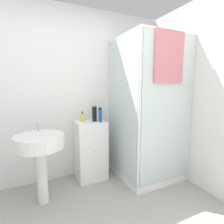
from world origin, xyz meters
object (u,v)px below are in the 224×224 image
Objects in this scene: sink at (40,148)px; shampoo_bottle_tall_black at (94,113)px; shampoo_bottle_blue at (100,115)px; soap_dispenser at (82,118)px.

shampoo_bottle_tall_black reaches higher than sink.
soap_dispenser is at bearing 155.21° from shampoo_bottle_blue.
shampoo_bottle_tall_black is at bearing 22.36° from sink.
soap_dispenser is (0.59, 0.33, 0.25)m from sink.
soap_dispenser is 0.26m from shampoo_bottle_blue.
shampoo_bottle_tall_black is at bearing 118.81° from shampoo_bottle_blue.
soap_dispenser is at bearing 29.05° from sink.
sink is 4.64× the size of shampoo_bottle_blue.
shampoo_bottle_blue is at bearing -24.79° from soap_dispenser.
soap_dispenser reaches higher than sink.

